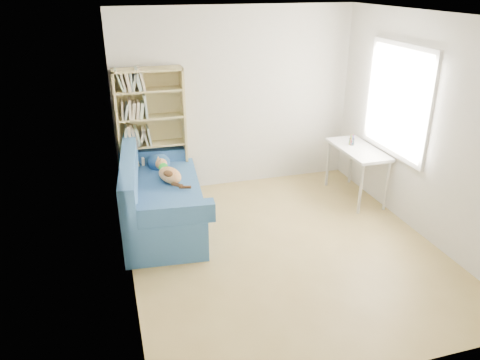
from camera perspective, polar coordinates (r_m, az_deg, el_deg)
The scene contains 6 objects.
ground at distance 5.61m, azimuth 5.25°, elevation -8.16°, with size 4.00×4.00×0.00m, color #9F8548.
room_shell at distance 5.02m, azimuth 6.86°, elevation 8.31°, with size 3.54×4.04×2.62m.
sofa at distance 6.01m, azimuth -9.86°, elevation -2.23°, with size 1.11×2.04×0.97m.
bookshelf at distance 6.62m, azimuth -10.61°, elevation 4.75°, with size 0.92×0.29×1.84m.
desk at distance 6.75m, azimuth 14.15°, elevation 3.11°, with size 0.49×1.07×0.75m.
pen_cup at distance 6.81m, azimuth 13.47°, elevation 4.65°, with size 0.08×0.08×0.15m.
Camera 1 is at (-1.82, -4.41, 2.95)m, focal length 35.00 mm.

